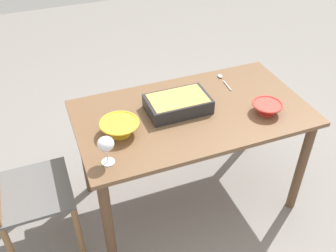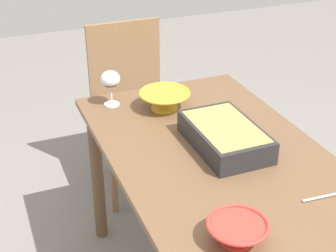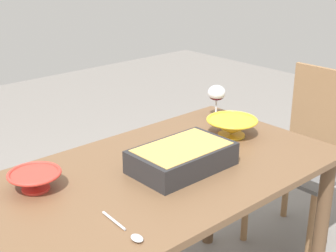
{
  "view_description": "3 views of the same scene",
  "coord_description": "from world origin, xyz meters",
  "px_view_note": "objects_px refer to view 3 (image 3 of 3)",
  "views": [
    {
      "loc": [
        -0.79,
        -1.65,
        2.06
      ],
      "look_at": [
        -0.21,
        -0.14,
        0.79
      ],
      "focal_mm": 40.9,
      "sensor_mm": 36.0,
      "label": 1
    },
    {
      "loc": [
        1.32,
        -0.75,
        1.7
      ],
      "look_at": [
        -0.26,
        -0.11,
        0.77
      ],
      "focal_mm": 53.33,
      "sensor_mm": 36.0,
      "label": 2
    },
    {
      "loc": [
        1.03,
        1.19,
        1.52
      ],
      "look_at": [
        -0.17,
        -0.14,
        0.84
      ],
      "focal_mm": 51.78,
      "sensor_mm": 36.0,
      "label": 3
    }
  ],
  "objects_px": {
    "wine_glass": "(217,95)",
    "serving_spoon": "(130,233)",
    "mixing_bowl": "(35,179)",
    "small_bowl": "(232,126)",
    "chair": "(312,152)",
    "dining_table": "(159,198)",
    "casserole_dish": "(182,156)"
  },
  "relations": [
    {
      "from": "chair",
      "to": "serving_spoon",
      "type": "relative_size",
      "value": 4.55
    },
    {
      "from": "casserole_dish",
      "to": "small_bowl",
      "type": "relative_size",
      "value": 1.68
    },
    {
      "from": "dining_table",
      "to": "small_bowl",
      "type": "relative_size",
      "value": 6.31
    },
    {
      "from": "dining_table",
      "to": "mixing_bowl",
      "type": "xyz_separation_m",
      "value": [
        0.4,
        -0.17,
        0.15
      ]
    },
    {
      "from": "chair",
      "to": "wine_glass",
      "type": "bearing_deg",
      "value": -26.59
    },
    {
      "from": "chair",
      "to": "casserole_dish",
      "type": "bearing_deg",
      "value": 2.9
    },
    {
      "from": "serving_spoon",
      "to": "small_bowl",
      "type": "bearing_deg",
      "value": -158.79
    },
    {
      "from": "chair",
      "to": "casserole_dish",
      "type": "distance_m",
      "value": 1.01
    },
    {
      "from": "mixing_bowl",
      "to": "small_bowl",
      "type": "bearing_deg",
      "value": 171.96
    },
    {
      "from": "wine_glass",
      "to": "casserole_dish",
      "type": "relative_size",
      "value": 0.43
    },
    {
      "from": "chair",
      "to": "mixing_bowl",
      "type": "height_order",
      "value": "chair"
    },
    {
      "from": "dining_table",
      "to": "mixing_bowl",
      "type": "bearing_deg",
      "value": -22.69
    },
    {
      "from": "dining_table",
      "to": "serving_spoon",
      "type": "bearing_deg",
      "value": 38.01
    },
    {
      "from": "mixing_bowl",
      "to": "chair",
      "type": "bearing_deg",
      "value": 173.68
    },
    {
      "from": "wine_glass",
      "to": "dining_table",
      "type": "bearing_deg",
      "value": 23.34
    },
    {
      "from": "dining_table",
      "to": "serving_spoon",
      "type": "height_order",
      "value": "serving_spoon"
    },
    {
      "from": "dining_table",
      "to": "serving_spoon",
      "type": "distance_m",
      "value": 0.43
    },
    {
      "from": "small_bowl",
      "to": "wine_glass",
      "type": "bearing_deg",
      "value": -120.58
    },
    {
      "from": "wine_glass",
      "to": "mixing_bowl",
      "type": "height_order",
      "value": "wine_glass"
    },
    {
      "from": "small_bowl",
      "to": "serving_spoon",
      "type": "xyz_separation_m",
      "value": [
        0.78,
        0.3,
        -0.04
      ]
    },
    {
      "from": "dining_table",
      "to": "casserole_dish",
      "type": "bearing_deg",
      "value": 150.18
    },
    {
      "from": "casserole_dish",
      "to": "mixing_bowl",
      "type": "bearing_deg",
      "value": -23.89
    },
    {
      "from": "small_bowl",
      "to": "chair",
      "type": "bearing_deg",
      "value": 176.13
    },
    {
      "from": "serving_spoon",
      "to": "dining_table",
      "type": "bearing_deg",
      "value": -141.99
    },
    {
      "from": "wine_glass",
      "to": "serving_spoon",
      "type": "xyz_separation_m",
      "value": [
        0.9,
        0.5,
        -0.11
      ]
    },
    {
      "from": "serving_spoon",
      "to": "casserole_dish",
      "type": "bearing_deg",
      "value": -152.22
    },
    {
      "from": "wine_glass",
      "to": "small_bowl",
      "type": "bearing_deg",
      "value": 59.42
    },
    {
      "from": "mixing_bowl",
      "to": "serving_spoon",
      "type": "bearing_deg",
      "value": 99.22
    },
    {
      "from": "chair",
      "to": "small_bowl",
      "type": "distance_m",
      "value": 0.66
    },
    {
      "from": "casserole_dish",
      "to": "serving_spoon",
      "type": "relative_size",
      "value": 1.8
    },
    {
      "from": "chair",
      "to": "serving_spoon",
      "type": "bearing_deg",
      "value": 10.78
    },
    {
      "from": "wine_glass",
      "to": "small_bowl",
      "type": "height_order",
      "value": "wine_glass"
    }
  ]
}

